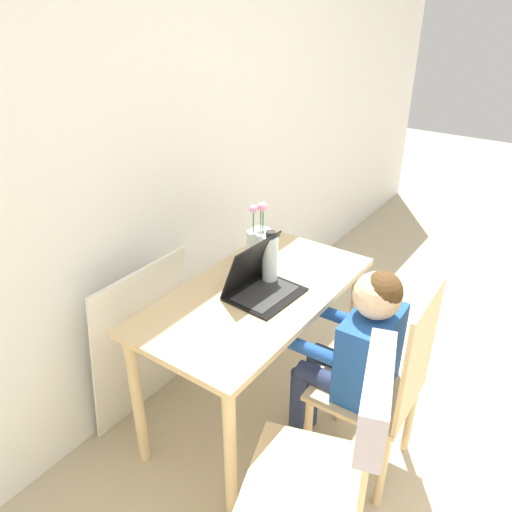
% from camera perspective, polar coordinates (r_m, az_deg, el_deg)
% --- Properties ---
extents(wall_back, '(6.40, 0.05, 2.50)m').
position_cam_1_polar(wall_back, '(2.51, -8.34, 12.55)').
color(wall_back, white).
rests_on(wall_back, ground_plane).
extents(dining_table, '(1.16, 0.61, 0.73)m').
position_cam_1_polar(dining_table, '(2.29, 0.06, -6.24)').
color(dining_table, '#D6B784').
rests_on(dining_table, ground_plane).
extents(chair_occupied, '(0.41, 0.41, 0.94)m').
position_cam_1_polar(chair_occupied, '(2.19, 14.36, -14.16)').
color(chair_occupied, '#D6B784').
rests_on(chair_occupied, ground_plane).
extents(chair_spare, '(0.51, 0.53, 0.95)m').
position_cam_1_polar(chair_spare, '(1.73, 10.34, -20.30)').
color(chair_spare, '#D6B784').
rests_on(chair_spare, ground_plane).
extents(person_seated, '(0.34, 0.43, 0.99)m').
position_cam_1_polar(person_seated, '(2.12, 11.65, -10.01)').
color(person_seated, '#1E4C9E').
rests_on(person_seated, ground_plane).
extents(laptop, '(0.32, 0.28, 0.25)m').
position_cam_1_polar(laptop, '(2.19, 0.38, -2.95)').
color(laptop, black).
rests_on(laptop, dining_table).
extents(flower_vase, '(0.12, 0.12, 0.34)m').
position_cam_1_polar(flower_vase, '(2.38, 0.35, 1.18)').
color(flower_vase, silver).
rests_on(flower_vase, dining_table).
extents(water_bottle, '(0.07, 0.07, 0.25)m').
position_cam_1_polar(water_bottle, '(2.24, 1.62, -0.29)').
color(water_bottle, silver).
rests_on(water_bottle, dining_table).
extents(cardboard_panel, '(0.56, 0.13, 0.84)m').
position_cam_1_polar(cardboard_panel, '(2.49, -13.05, -9.61)').
color(cardboard_panel, silver).
rests_on(cardboard_panel, ground_plane).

